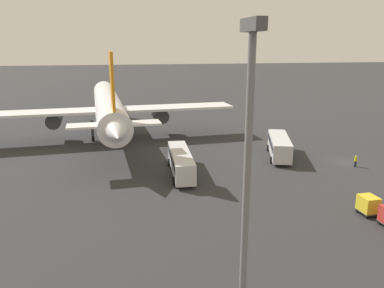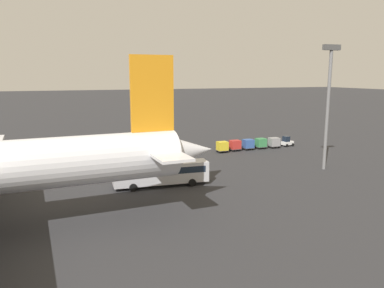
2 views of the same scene
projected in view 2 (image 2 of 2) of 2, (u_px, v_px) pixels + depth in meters
name	position (u px, v px, depth m)	size (l,w,h in m)	color
ground_plane	(124.00, 150.00, 72.32)	(600.00, 600.00, 0.00)	#2D2D30
shuttle_bus_near	(107.00, 150.00, 62.36)	(11.38, 6.20, 3.23)	silver
shuttle_bus_far	(161.00, 172.00, 48.75)	(12.54, 3.51, 3.09)	silver
baggage_tug	(287.00, 142.00, 76.31)	(2.61, 2.04, 2.10)	white
worker_person	(136.00, 145.00, 73.04)	(0.38, 0.38, 1.74)	#1E1E2D
cargo_cart_grey	(274.00, 142.00, 74.32)	(2.03, 1.72, 2.06)	#38383D
cargo_cart_green	(261.00, 143.00, 73.56)	(2.03, 1.72, 2.06)	#38383D
cargo_cart_blue	(248.00, 144.00, 72.45)	(2.03, 1.72, 2.06)	#38383D
cargo_cart_red	(235.00, 145.00, 71.42)	(2.03, 1.72, 2.06)	#38383D
cargo_cart_yellow	(222.00, 146.00, 70.03)	(2.03, 1.72, 2.06)	#38383D
light_pole	(329.00, 95.00, 55.83)	(2.80, 0.70, 18.71)	slate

